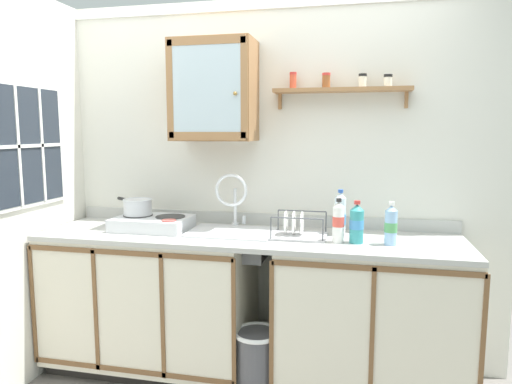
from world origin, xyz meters
TOP-DOWN VIEW (x-y plane):
  - back_wall at (0.00, 0.65)m, footprint 3.22×0.07m
  - lower_cabinet_run at (-0.64, 0.30)m, footprint 1.32×0.65m
  - lower_cabinet_run_right at (0.75, 0.30)m, footprint 1.10×0.65m
  - countertop at (0.00, 0.30)m, footprint 2.58×0.67m
  - backsplash at (0.00, 0.61)m, footprint 2.58×0.02m
  - sink at (-0.11, 0.34)m, footprint 0.53×0.42m
  - hot_plate_stove at (-0.63, 0.31)m, footprint 0.47×0.34m
  - saucepan at (-0.75, 0.34)m, footprint 0.30×0.23m
  - bottle_detergent_teal_0 at (0.66, 0.23)m, footprint 0.08×0.08m
  - bottle_water_blue_1 at (0.84, 0.22)m, footprint 0.07×0.07m
  - bottle_water_clear_2 at (0.56, 0.41)m, footprint 0.07×0.07m
  - bottle_opaque_white_3 at (0.55, 0.22)m, footprint 0.07×0.07m
  - dish_rack at (0.31, 0.31)m, footprint 0.33×0.27m
  - mug at (-0.47, 0.22)m, footprint 0.09×0.12m
  - wall_cabinet at (-0.26, 0.47)m, footprint 0.52×0.33m
  - spice_shelf at (0.54, 0.55)m, footprint 0.84×0.14m
  - warning_sign at (-0.15, 0.62)m, footprint 0.20×0.01m
  - window at (-1.31, 0.05)m, footprint 0.03×0.62m
  - trash_bin at (0.11, 0.09)m, footprint 0.28×0.28m

SIDE VIEW (x-z plane):
  - trash_bin at x=0.11m, z-range 0.01..0.42m
  - lower_cabinet_run_right at x=0.75m, z-range 0.00..0.90m
  - lower_cabinet_run at x=-0.64m, z-range 0.00..0.90m
  - countertop at x=0.00m, z-range 0.90..0.93m
  - sink at x=-0.11m, z-range 0.66..1.17m
  - dish_rack at x=0.31m, z-range 0.88..1.04m
  - backsplash at x=0.00m, z-range 0.93..1.01m
  - hot_plate_stove at x=-0.63m, z-range 0.93..1.01m
  - mug at x=-0.47m, z-range 0.93..1.02m
  - bottle_water_blue_1 at x=0.84m, z-range 0.92..1.16m
  - bottle_detergent_teal_0 at x=0.66m, z-range 0.92..1.16m
  - bottle_opaque_white_3 at x=0.55m, z-range 0.92..1.17m
  - bottle_water_clear_2 at x=0.56m, z-range 0.91..1.19m
  - saucepan at x=-0.75m, z-range 1.02..1.12m
  - back_wall at x=0.00m, z-range 0.01..2.42m
  - window at x=-1.31m, z-range 1.10..1.84m
  - warning_sign at x=-0.15m, z-range 1.49..1.70m
  - wall_cabinet at x=-0.26m, z-range 1.50..2.13m
  - spice_shelf at x=0.54m, z-range 1.71..1.93m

